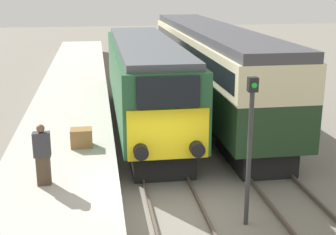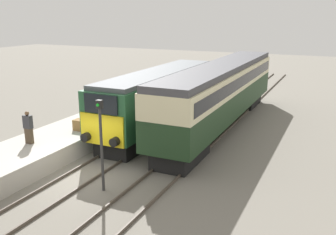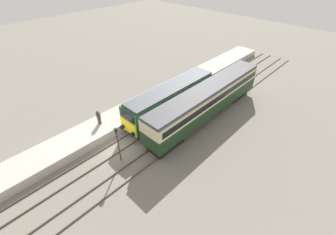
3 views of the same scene
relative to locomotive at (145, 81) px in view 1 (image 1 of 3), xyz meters
name	(u,v)px [view 1 (image 1 of 3)]	position (x,y,z in m)	size (l,w,h in m)	color
ground_plane	(178,215)	(0.00, -8.12, -2.13)	(120.00, 120.00, 0.00)	slate
platform_left	(69,122)	(-3.30, -0.12, -1.65)	(3.50, 50.00, 0.96)	#B7B2A8
rails_near_track	(155,151)	(0.00, -3.12, -2.06)	(1.51, 60.00, 0.14)	#4C4238
rails_far_track	(242,146)	(3.40, -3.12, -2.06)	(1.50, 60.00, 0.14)	#4C4238
locomotive	(145,81)	(0.00, 0.00, 0.00)	(2.70, 13.22, 3.84)	black
passenger_carriage	(210,61)	(3.40, 2.34, 0.40)	(2.75, 17.95, 4.19)	black
person_on_platform	(42,155)	(-3.55, -7.66, -0.34)	(0.44, 0.26, 1.68)	#473828
signal_post	(250,140)	(1.70, -8.88, 0.22)	(0.24, 0.28, 3.96)	#333333
luggage_crate	(81,138)	(-2.63, -4.73, -0.87)	(0.70, 0.56, 0.60)	olive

